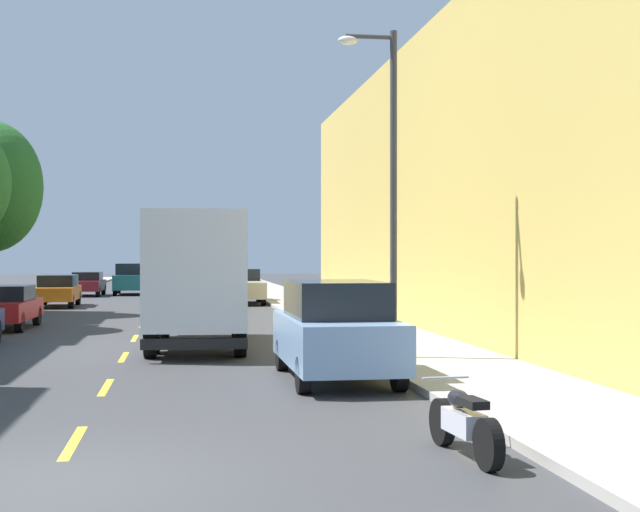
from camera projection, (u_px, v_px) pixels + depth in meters
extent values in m
plane|color=#38383A|center=(151.00, 311.00, 39.49)|extent=(160.00, 160.00, 0.00)
cube|color=#A39E93|center=(319.00, 311.00, 38.57)|extent=(3.20, 120.00, 0.14)
cube|color=yellow|center=(74.00, 442.00, 11.80)|extent=(0.14, 2.20, 0.01)
cube|color=yellow|center=(106.00, 387.00, 16.75)|extent=(0.14, 2.20, 0.01)
cube|color=yellow|center=(124.00, 357.00, 21.69)|extent=(0.14, 2.20, 0.01)
cube|color=yellow|center=(135.00, 338.00, 26.64)|extent=(0.14, 2.20, 0.01)
cube|color=yellow|center=(142.00, 325.00, 31.58)|extent=(0.14, 2.20, 0.01)
cube|color=yellow|center=(148.00, 316.00, 36.53)|extent=(0.14, 2.20, 0.01)
cube|color=yellow|center=(152.00, 309.00, 41.47)|extent=(0.14, 2.20, 0.01)
cube|color=yellow|center=(155.00, 303.00, 46.42)|extent=(0.14, 2.20, 0.01)
cube|color=yellow|center=(158.00, 298.00, 51.36)|extent=(0.14, 2.20, 0.01)
cube|color=yellow|center=(160.00, 295.00, 56.31)|extent=(0.14, 2.20, 0.01)
cube|color=tan|center=(540.00, 189.00, 31.64)|extent=(10.00, 36.00, 9.45)
cylinder|color=#38383D|center=(394.00, 194.00, 20.51)|extent=(0.16, 0.16, 7.35)
cylinder|color=#38383D|center=(370.00, 37.00, 20.43)|extent=(1.10, 0.10, 0.10)
ellipsoid|color=silver|center=(348.00, 40.00, 20.35)|extent=(0.44, 0.28, 0.20)
cube|color=white|center=(197.00, 269.00, 23.13)|extent=(2.61, 5.51, 2.83)
cube|color=white|center=(200.00, 278.00, 26.97)|extent=(2.38, 1.99, 2.20)
cube|color=black|center=(201.00, 261.00, 27.86)|extent=(2.02, 0.16, 0.97)
cube|color=black|center=(194.00, 344.00, 20.52)|extent=(2.40, 0.26, 0.24)
cylinder|color=black|center=(236.00, 321.00, 27.13)|extent=(0.32, 0.97, 0.96)
cylinder|color=black|center=(164.00, 321.00, 26.90)|extent=(0.32, 0.97, 0.96)
cylinder|color=black|center=(240.00, 337.00, 21.75)|extent=(0.32, 0.97, 0.96)
cylinder|color=black|center=(150.00, 338.00, 21.51)|extent=(0.32, 0.97, 0.96)
cylinder|color=black|center=(239.00, 333.00, 22.84)|extent=(0.32, 0.97, 0.96)
cylinder|color=black|center=(154.00, 334.00, 22.61)|extent=(0.32, 0.97, 0.96)
cube|color=orange|center=(57.00, 293.00, 43.02)|extent=(1.90, 4.73, 0.62)
cube|color=black|center=(58.00, 281.00, 43.39)|extent=(1.65, 2.85, 0.55)
cylinder|color=black|center=(35.00, 302.00, 41.31)|extent=(0.23, 0.66, 0.66)
cylinder|color=black|center=(71.00, 301.00, 41.57)|extent=(0.23, 0.66, 0.66)
cylinder|color=black|center=(44.00, 298.00, 44.46)|extent=(0.23, 0.66, 0.66)
cylinder|color=black|center=(78.00, 298.00, 44.72)|extent=(0.23, 0.66, 0.66)
cube|color=tan|center=(243.00, 289.00, 45.63)|extent=(2.07, 5.33, 0.80)
cube|color=black|center=(242.00, 275.00, 46.79)|extent=(1.78, 1.61, 0.60)
cylinder|color=black|center=(258.00, 295.00, 47.54)|extent=(0.23, 0.66, 0.66)
cylinder|color=black|center=(224.00, 296.00, 47.30)|extent=(0.23, 0.66, 0.66)
cylinder|color=black|center=(264.00, 299.00, 43.97)|extent=(0.23, 0.66, 0.66)
cylinder|color=black|center=(227.00, 299.00, 43.73)|extent=(0.23, 0.66, 0.66)
cube|color=maroon|center=(87.00, 285.00, 54.50)|extent=(1.88, 4.53, 0.60)
cube|color=black|center=(88.00, 276.00, 54.72)|extent=(1.62, 2.19, 0.50)
cylinder|color=black|center=(70.00, 291.00, 52.88)|extent=(0.23, 0.66, 0.66)
cylinder|color=black|center=(98.00, 291.00, 53.09)|extent=(0.23, 0.66, 0.66)
cylinder|color=black|center=(77.00, 289.00, 55.91)|extent=(0.23, 0.66, 0.66)
cylinder|color=black|center=(103.00, 289.00, 56.12)|extent=(0.23, 0.66, 0.66)
cube|color=#333338|center=(229.00, 282.00, 61.60)|extent=(1.85, 4.05, 0.62)
cube|color=black|center=(229.00, 273.00, 61.12)|extent=(1.58, 1.72, 0.55)
cylinder|color=black|center=(239.00, 286.00, 63.04)|extent=(0.24, 0.67, 0.66)
cylinder|color=black|center=(217.00, 286.00, 62.86)|extent=(0.24, 0.67, 0.66)
cylinder|color=black|center=(241.00, 287.00, 60.34)|extent=(0.24, 0.67, 0.66)
cylinder|color=black|center=(218.00, 287.00, 60.16)|extent=(0.24, 0.67, 0.66)
cube|color=#AD1E1E|center=(4.00, 310.00, 30.02)|extent=(1.88, 4.53, 0.60)
cube|color=black|center=(5.00, 293.00, 30.25)|extent=(1.62, 2.19, 0.50)
cylinder|color=black|center=(20.00, 322.00, 28.61)|extent=(0.23, 0.66, 0.66)
cylinder|color=black|center=(37.00, 316.00, 31.64)|extent=(0.23, 0.66, 0.66)
cube|color=#7A9EC6|center=(336.00, 340.00, 17.71)|extent=(1.98, 4.81, 0.90)
cube|color=black|center=(336.00, 299.00, 17.71)|extent=(1.74, 2.80, 0.70)
cylinder|color=black|center=(362.00, 354.00, 19.46)|extent=(0.22, 0.66, 0.66)
cylinder|color=black|center=(282.00, 355.00, 19.19)|extent=(0.22, 0.66, 0.66)
cylinder|color=black|center=(399.00, 373.00, 16.23)|extent=(0.22, 0.66, 0.66)
cylinder|color=black|center=(303.00, 375.00, 15.97)|extent=(0.22, 0.66, 0.66)
cube|color=#195B60|center=(131.00, 282.00, 56.43)|extent=(1.95, 4.80, 0.90)
cube|color=black|center=(131.00, 269.00, 56.43)|extent=(1.72, 2.78, 0.70)
cylinder|color=black|center=(115.00, 290.00, 54.69)|extent=(0.22, 0.66, 0.66)
cylinder|color=black|center=(144.00, 290.00, 54.95)|extent=(0.22, 0.66, 0.66)
cylinder|color=black|center=(119.00, 288.00, 57.92)|extent=(0.22, 0.66, 0.66)
cylinder|color=black|center=(146.00, 288.00, 58.17)|extent=(0.22, 0.66, 0.66)
cylinder|color=black|center=(442.00, 422.00, 11.65)|extent=(0.19, 0.61, 0.60)
cylinder|color=black|center=(489.00, 445.00, 10.24)|extent=(0.19, 0.61, 0.60)
cube|color=silver|center=(464.00, 422.00, 10.94)|extent=(0.35, 0.83, 0.28)
ellipsoid|color=black|center=(458.00, 399.00, 11.11)|extent=(0.24, 0.48, 0.22)
cube|color=black|center=(472.00, 403.00, 10.69)|extent=(0.26, 0.54, 0.10)
cylinder|color=silver|center=(445.00, 378.00, 11.53)|extent=(0.62, 0.08, 0.03)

